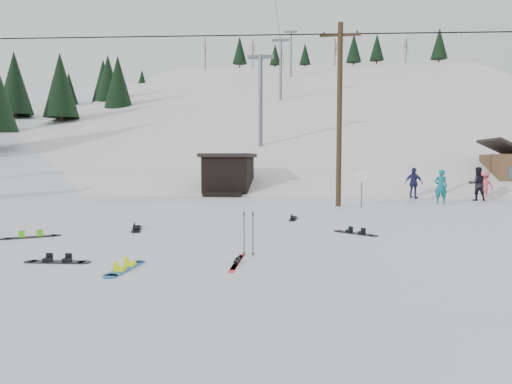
# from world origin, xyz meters

# --- Properties ---
(ground) EXTENTS (200.00, 200.00, 0.00)m
(ground) POSITION_xyz_m (0.00, 0.00, 0.00)
(ground) COLOR silver
(ground) RESTS_ON ground
(ski_slope) EXTENTS (60.00, 85.24, 65.97)m
(ski_slope) POSITION_xyz_m (0.00, 55.00, -12.00)
(ski_slope) COLOR white
(ski_slope) RESTS_ON ground
(ridge_left) EXTENTS (47.54, 95.03, 58.38)m
(ridge_left) POSITION_xyz_m (-36.00, 48.00, -11.00)
(ridge_left) COLOR silver
(ridge_left) RESTS_ON ground
(treeline_left) EXTENTS (20.00, 64.00, 10.00)m
(treeline_left) POSITION_xyz_m (-34.00, 40.00, 0.00)
(treeline_left) COLOR black
(treeline_left) RESTS_ON ground
(treeline_crest) EXTENTS (50.00, 6.00, 10.00)m
(treeline_crest) POSITION_xyz_m (0.00, 86.00, 0.00)
(treeline_crest) COLOR black
(treeline_crest) RESTS_ON ski_slope
(utility_pole) EXTENTS (2.00, 0.26, 9.00)m
(utility_pole) POSITION_xyz_m (2.00, 14.00, 4.68)
(utility_pole) COLOR #3A2819
(utility_pole) RESTS_ON ground
(trail_sign) EXTENTS (0.50, 0.09, 1.85)m
(trail_sign) POSITION_xyz_m (3.10, 13.58, 1.27)
(trail_sign) COLOR #595B60
(trail_sign) RESTS_ON ground
(lift_hut) EXTENTS (3.40, 4.10, 2.75)m
(lift_hut) POSITION_xyz_m (-5.00, 20.94, 1.36)
(lift_hut) COLOR black
(lift_hut) RESTS_ON ground
(lift_tower_near) EXTENTS (2.20, 0.36, 8.00)m
(lift_tower_near) POSITION_xyz_m (-4.00, 30.00, 7.86)
(lift_tower_near) COLOR #595B60
(lift_tower_near) RESTS_ON ski_slope
(lift_tower_mid) EXTENTS (2.20, 0.36, 8.00)m
(lift_tower_mid) POSITION_xyz_m (-4.00, 50.00, 14.36)
(lift_tower_mid) COLOR #595B60
(lift_tower_mid) RESTS_ON ski_slope
(lift_tower_far) EXTENTS (2.20, 0.36, 8.00)m
(lift_tower_far) POSITION_xyz_m (-4.00, 70.00, 20.86)
(lift_tower_far) COLOR #595B60
(lift_tower_far) RESTS_ON ski_slope
(hero_snowboard) EXTENTS (0.35, 1.60, 0.11)m
(hero_snowboard) POSITION_xyz_m (-2.99, -0.04, 0.03)
(hero_snowboard) COLOR #1A63AB
(hero_snowboard) RESTS_ON ground
(hero_skis) EXTENTS (0.18, 1.81, 0.09)m
(hero_skis) POSITION_xyz_m (-0.75, 0.86, 0.03)
(hero_skis) COLOR red
(hero_skis) RESTS_ON ground
(ski_poles) EXTENTS (0.29, 0.08, 1.06)m
(ski_poles) POSITION_xyz_m (-0.62, 1.71, 0.54)
(ski_poles) COLOR black
(ski_poles) RESTS_ON ground
(board_scatter_a) EXTENTS (1.53, 0.38, 0.11)m
(board_scatter_a) POSITION_xyz_m (-4.77, 0.36, 0.03)
(board_scatter_a) COLOR black
(board_scatter_a) RESTS_ON ground
(board_scatter_b) EXTENTS (0.73, 1.52, 0.11)m
(board_scatter_b) POSITION_xyz_m (-4.94, 5.26, 0.03)
(board_scatter_b) COLOR black
(board_scatter_b) RESTS_ON ground
(board_scatter_c) EXTENTS (1.41, 1.08, 0.12)m
(board_scatter_c) POSITION_xyz_m (-7.44, 3.34, 0.03)
(board_scatter_c) COLOR black
(board_scatter_c) RESTS_ON ground
(board_scatter_d) EXTENTS (1.31, 1.07, 0.11)m
(board_scatter_d) POSITION_xyz_m (2.19, 5.38, 0.03)
(board_scatter_d) COLOR black
(board_scatter_d) RESTS_ON ground
(board_scatter_f) EXTENTS (0.31, 1.41, 0.10)m
(board_scatter_f) POSITION_xyz_m (0.07, 8.65, 0.03)
(board_scatter_f) COLOR black
(board_scatter_f) RESTS_ON ground
(skier_teal) EXTENTS (0.70, 0.50, 1.80)m
(skier_teal) POSITION_xyz_m (7.45, 16.25, 0.90)
(skier_teal) COLOR #0A636C
(skier_teal) RESTS_ON ground
(skier_dark) EXTENTS (0.95, 0.75, 1.91)m
(skier_dark) POSITION_xyz_m (9.94, 18.30, 0.95)
(skier_dark) COLOR black
(skier_dark) RESTS_ON ground
(skier_pink) EXTENTS (1.13, 0.74, 1.63)m
(skier_pink) POSITION_xyz_m (10.74, 19.47, 0.81)
(skier_pink) COLOR #DE4E60
(skier_pink) RESTS_ON ground
(skier_navy) EXTENTS (1.16, 0.96, 1.85)m
(skier_navy) POSITION_xyz_m (6.65, 19.20, 0.93)
(skier_navy) COLOR #1D1F48
(skier_navy) RESTS_ON ground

